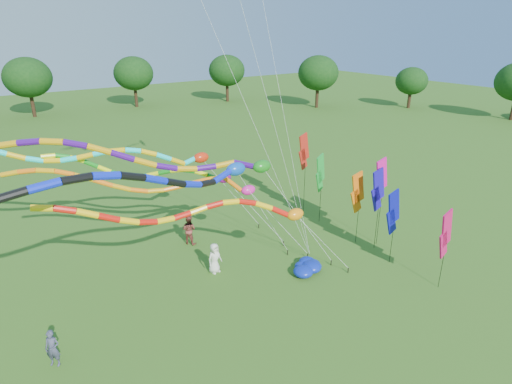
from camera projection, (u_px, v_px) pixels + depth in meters
ground at (327, 312)px, 19.19m from camera, size 160.00×160.00×0.00m
tree_ring at (358, 179)px, 19.80m from camera, size 117.80×118.63×9.65m
tube_kite_red at (212, 213)px, 18.54m from camera, size 13.27×3.43×6.48m
tube_kite_orange at (163, 184)px, 20.38m from camera, size 13.00×5.41×6.81m
tube_kite_purple at (155, 159)px, 18.83m from camera, size 15.01×6.80×8.38m
tube_kite_blue at (137, 183)px, 15.41m from camera, size 16.71×3.00×8.47m
tube_kite_cyan at (127, 156)px, 21.94m from camera, size 13.95×2.85×7.66m
tube_kite_green at (163, 172)px, 22.07m from camera, size 10.96×5.05×6.75m
banner_pole_orange at (357, 193)px, 24.05m from camera, size 1.16×0.13×4.49m
banner_pole_blue_b at (378, 190)px, 23.27m from camera, size 1.16×0.14×4.91m
banner_pole_magenta_a at (445, 235)px, 19.80m from camera, size 1.16×0.22×4.23m
banner_pole_green at (320, 173)px, 26.63m from camera, size 1.11×0.49×4.68m
banner_pole_magenta_b at (381, 180)px, 23.61m from camera, size 1.16×0.16×5.33m
banner_pole_blue_a at (393, 212)px, 22.00m from camera, size 1.16×0.16×4.29m
banner_pole_red at (304, 152)px, 27.96m from camera, size 1.14×0.37×5.56m
blue_nylon_heap at (305, 266)px, 22.42m from camera, size 1.60×1.59×0.59m
person_a at (215, 258)px, 22.02m from camera, size 0.89×0.67×1.64m
person_b at (53, 348)px, 15.95m from camera, size 0.67×0.64×1.54m
person_c at (189, 230)px, 24.93m from camera, size 1.04×1.09×1.78m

